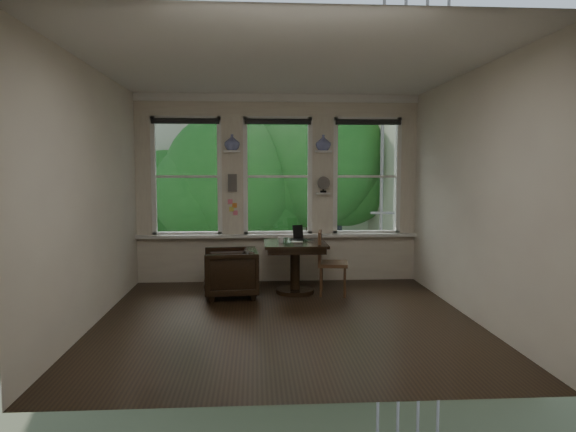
{
  "coord_description": "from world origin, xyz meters",
  "views": [
    {
      "loc": [
        -0.36,
        -6.04,
        1.8
      ],
      "look_at": [
        0.08,
        0.9,
        1.18
      ],
      "focal_mm": 32.0,
      "sensor_mm": 36.0,
      "label": 1
    }
  ],
  "objects": [
    {
      "name": "laptop",
      "position": [
        0.32,
        1.45,
        0.76
      ],
      "size": [
        0.39,
        0.31,
        0.03
      ],
      "primitive_type": "imported",
      "rotation": [
        0.0,
        0.0,
        -0.29
      ],
      "color": "black",
      "rests_on": "table"
    },
    {
      "name": "window_right",
      "position": [
        1.45,
        2.25,
        1.7
      ],
      "size": [
        1.1,
        0.12,
        1.9
      ],
      "primitive_type": null,
      "color": "white",
      "rests_on": "ground"
    },
    {
      "name": "cushion_red",
      "position": [
        -0.72,
        1.2,
        0.45
      ],
      "size": [
        0.45,
        0.45,
        0.06
      ],
      "primitive_type": "cube",
      "color": "maroon",
      "rests_on": "armchair_left"
    },
    {
      "name": "vase_left",
      "position": [
        -0.72,
        2.15,
        2.24
      ],
      "size": [
        0.24,
        0.24,
        0.25
      ],
      "primitive_type": "imported",
      "color": "silver",
      "rests_on": "shelf_left"
    },
    {
      "name": "ground",
      "position": [
        0.0,
        0.0,
        0.0
      ],
      "size": [
        4.5,
        4.5,
        0.0
      ],
      "primitive_type": "plane",
      "color": "black",
      "rests_on": "ground"
    },
    {
      "name": "papers",
      "position": [
        0.23,
        1.51,
        0.75
      ],
      "size": [
        0.25,
        0.32,
        0.0
      ],
      "primitive_type": "cube",
      "rotation": [
        0.0,
        0.0,
        -0.11
      ],
      "color": "silver",
      "rests_on": "table"
    },
    {
      "name": "wall_front",
      "position": [
        0.0,
        -2.25,
        1.5
      ],
      "size": [
        4.5,
        0.0,
        4.5
      ],
      "primitive_type": "plane",
      "rotation": [
        -1.57,
        0.0,
        0.0
      ],
      "color": "beige",
      "rests_on": "ground"
    },
    {
      "name": "window_center",
      "position": [
        0.0,
        2.25,
        1.7
      ],
      "size": [
        1.1,
        0.12,
        1.9
      ],
      "primitive_type": null,
      "color": "white",
      "rests_on": "ground"
    },
    {
      "name": "vase_right",
      "position": [
        0.72,
        2.15,
        2.24
      ],
      "size": [
        0.24,
        0.24,
        0.25
      ],
      "primitive_type": "imported",
      "color": "silver",
      "rests_on": "shelf_right"
    },
    {
      "name": "side_chair_right",
      "position": [
        0.76,
        1.23,
        0.46
      ],
      "size": [
        0.48,
        0.48,
        0.92
      ],
      "primitive_type": null,
      "rotation": [
        0.0,
        0.0,
        1.4
      ],
      "color": "#422217",
      "rests_on": "ground"
    },
    {
      "name": "sticky_notes",
      "position": [
        -0.72,
        2.19,
        1.25
      ],
      "size": [
        0.16,
        0.01,
        0.24
      ],
      "primitive_type": null,
      "color": "pink",
      "rests_on": "ground"
    },
    {
      "name": "shelf_right",
      "position": [
        0.72,
        2.15,
        2.1
      ],
      "size": [
        0.26,
        0.16,
        0.03
      ],
      "primitive_type": "cube",
      "color": "white",
      "rests_on": "ground"
    },
    {
      "name": "wall_back",
      "position": [
        0.0,
        2.25,
        1.5
      ],
      "size": [
        4.5,
        0.0,
        4.5
      ],
      "primitive_type": "plane",
      "rotation": [
        1.57,
        0.0,
        0.0
      ],
      "color": "beige",
      "rests_on": "ground"
    },
    {
      "name": "mug",
      "position": [
        0.01,
        1.33,
        0.79
      ],
      "size": [
        0.11,
        0.11,
        0.08
      ],
      "primitive_type": "imported",
      "rotation": [
        0.0,
        0.0,
        -0.19
      ],
      "color": "white",
      "rests_on": "table"
    },
    {
      "name": "tablet",
      "position": [
        0.28,
        1.68,
        0.86
      ],
      "size": [
        0.18,
        0.13,
        0.22
      ],
      "primitive_type": "cube",
      "rotation": [
        -0.26,
        0.0,
        0.34
      ],
      "color": "black",
      "rests_on": "table"
    },
    {
      "name": "table",
      "position": [
        0.21,
        1.37,
        0.38
      ],
      "size": [
        0.9,
        0.9,
        0.75
      ],
      "primitive_type": null,
      "color": "black",
      "rests_on": "ground"
    },
    {
      "name": "intercom",
      "position": [
        -0.72,
        2.18,
        1.6
      ],
      "size": [
        0.14,
        0.06,
        0.28
      ],
      "primitive_type": "cube",
      "color": "#59544F",
      "rests_on": "ground"
    },
    {
      "name": "desk_fan",
      "position": [
        0.72,
        2.13,
        1.53
      ],
      "size": [
        0.2,
        0.2,
        0.24
      ],
      "primitive_type": null,
      "color": "#59544F",
      "rests_on": "ground"
    },
    {
      "name": "window_left",
      "position": [
        -1.45,
        2.25,
        1.7
      ],
      "size": [
        1.1,
        0.12,
        1.9
      ],
      "primitive_type": null,
      "color": "white",
      "rests_on": "ground"
    },
    {
      "name": "wall_right",
      "position": [
        2.25,
        0.0,
        1.5
      ],
      "size": [
        0.0,
        4.5,
        4.5
      ],
      "primitive_type": "plane",
      "rotation": [
        1.57,
        0.0,
        -1.57
      ],
      "color": "beige",
      "rests_on": "ground"
    },
    {
      "name": "wall_left",
      "position": [
        -2.25,
        0.0,
        1.5
      ],
      "size": [
        0.0,
        4.5,
        4.5
      ],
      "primitive_type": "plane",
      "rotation": [
        1.57,
        0.0,
        1.57
      ],
      "color": "beige",
      "rests_on": "ground"
    },
    {
      "name": "armchair_left",
      "position": [
        -0.72,
        1.2,
        0.34
      ],
      "size": [
        0.81,
        0.79,
        0.69
      ],
      "primitive_type": "imported",
      "rotation": [
        0.0,
        0.0,
        -1.49
      ],
      "color": "black",
      "rests_on": "ground"
    },
    {
      "name": "ceiling",
      "position": [
        0.0,
        0.0,
        3.0
      ],
      "size": [
        4.5,
        4.5,
        0.0
      ],
      "primitive_type": "plane",
      "rotation": [
        3.14,
        0.0,
        0.0
      ],
      "color": "silver",
      "rests_on": "ground"
    },
    {
      "name": "drinking_glass",
      "position": [
        0.09,
        1.13,
        0.8
      ],
      "size": [
        0.13,
        0.13,
        0.1
      ],
      "primitive_type": "imported",
      "rotation": [
        0.0,
        0.0,
        -0.08
      ],
      "color": "white",
      "rests_on": "table"
    },
    {
      "name": "shelf_left",
      "position": [
        -0.72,
        2.15,
        2.1
      ],
      "size": [
        0.26,
        0.16,
        0.03
      ],
      "primitive_type": "cube",
      "color": "white",
      "rests_on": "ground"
    }
  ]
}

